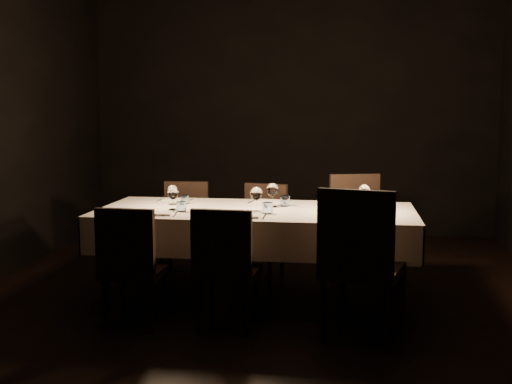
# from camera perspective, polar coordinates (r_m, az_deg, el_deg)

# --- Properties ---
(room) EXTENTS (5.01, 6.01, 3.01)m
(room) POSITION_cam_1_polar(r_m,az_deg,el_deg) (5.07, 0.00, 6.72)
(room) COLOR black
(room) RESTS_ON ground
(dining_table) EXTENTS (2.52, 1.12, 0.76)m
(dining_table) POSITION_cam_1_polar(r_m,az_deg,el_deg) (5.15, 0.00, -2.35)
(dining_table) COLOR black
(dining_table) RESTS_ON ground
(chair_near_left) EXTENTS (0.44, 0.44, 0.88)m
(chair_near_left) POSITION_cam_1_polar(r_m,az_deg,el_deg) (4.65, -11.05, -6.02)
(chair_near_left) COLOR black
(chair_near_left) RESTS_ON ground
(place_setting_near_left) EXTENTS (0.34, 0.40, 0.18)m
(place_setting_near_left) POSITION_cam_1_polar(r_m,az_deg,el_deg) (5.05, -7.63, -0.94)
(place_setting_near_left) COLOR silver
(place_setting_near_left) RESTS_ON dining_table
(chair_near_center) EXTENTS (0.44, 0.44, 0.88)m
(chair_near_center) POSITION_cam_1_polar(r_m,az_deg,el_deg) (4.51, -2.77, -6.30)
(chair_near_center) COLOR black
(chair_near_center) RESTS_ON ground
(place_setting_near_center) EXTENTS (0.35, 0.42, 0.20)m
(place_setting_near_center) POSITION_cam_1_polar(r_m,az_deg,el_deg) (4.91, -0.06, -1.04)
(place_setting_near_center) COLOR silver
(place_setting_near_center) RESTS_ON dining_table
(chair_near_right) EXTENTS (0.61, 0.61, 1.05)m
(chair_near_right) POSITION_cam_1_polar(r_m,az_deg,el_deg) (4.34, 9.20, -5.88)
(chair_near_right) COLOR black
(chair_near_right) RESTS_ON ground
(place_setting_near_right) EXTENTS (0.33, 0.41, 0.18)m
(place_setting_near_right) POSITION_cam_1_polar(r_m,az_deg,el_deg) (4.86, 8.87, -1.27)
(place_setting_near_right) COLOR silver
(place_setting_near_right) RESTS_ON dining_table
(chair_far_left) EXTENTS (0.44, 0.44, 0.87)m
(chair_far_left) POSITION_cam_1_polar(r_m,az_deg,el_deg) (6.10, -6.36, -2.77)
(chair_far_left) COLOR black
(chair_far_left) RESTS_ON ground
(place_setting_far_left) EXTENTS (0.31, 0.39, 0.17)m
(place_setting_far_left) POSITION_cam_1_polar(r_m,az_deg,el_deg) (5.48, -7.11, -0.32)
(place_setting_far_left) COLOR silver
(place_setting_far_left) RESTS_ON dining_table
(chair_far_center) EXTENTS (0.50, 0.50, 0.87)m
(chair_far_center) POSITION_cam_1_polar(r_m,az_deg,el_deg) (5.95, 0.55, -3.01)
(chair_far_center) COLOR black
(chair_far_center) RESTS_ON ground
(place_setting_far_center) EXTENTS (0.37, 0.42, 0.20)m
(place_setting_far_center) POSITION_cam_1_polar(r_m,az_deg,el_deg) (5.32, 1.65, -0.37)
(place_setting_far_center) COLOR silver
(place_setting_far_center) RESTS_ON dining_table
(chair_far_right) EXTENTS (0.57, 0.57, 0.97)m
(chair_far_right) POSITION_cam_1_polar(r_m,az_deg,el_deg) (5.88, 9.02, -2.75)
(chair_far_right) COLOR black
(chair_far_right) RESTS_ON ground
(place_setting_far_right) EXTENTS (0.38, 0.42, 0.20)m
(place_setting_far_right) POSITION_cam_1_polar(r_m,az_deg,el_deg) (5.29, 9.63, -0.52)
(place_setting_far_right) COLOR silver
(place_setting_far_right) RESTS_ON dining_table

